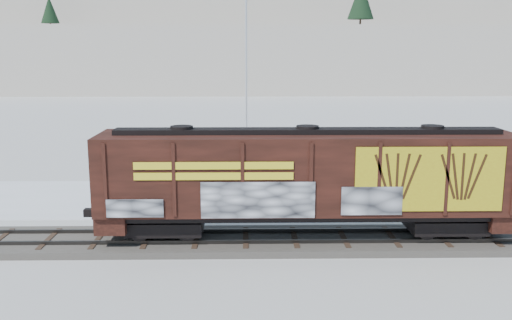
{
  "coord_description": "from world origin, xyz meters",
  "views": [
    {
      "loc": [
        0.05,
        -22.26,
        7.83
      ],
      "look_at": [
        0.47,
        3.0,
        2.94
      ],
      "focal_mm": 40.0,
      "sensor_mm": 36.0,
      "label": 1
    }
  ],
  "objects_px": {
    "flagpole": "(248,96)",
    "car_white": "(234,188)",
    "hopper_railcar": "(307,176)",
    "car_silver": "(193,185)",
    "car_dark": "(300,184)"
  },
  "relations": [
    {
      "from": "car_white",
      "to": "car_dark",
      "type": "bearing_deg",
      "value": -97.62
    },
    {
      "from": "flagpole",
      "to": "car_dark",
      "type": "distance_m",
      "value": 8.23
    },
    {
      "from": "car_silver",
      "to": "car_white",
      "type": "relative_size",
      "value": 1.0
    },
    {
      "from": "flagpole",
      "to": "car_white",
      "type": "distance_m",
      "value": 8.62
    },
    {
      "from": "hopper_railcar",
      "to": "car_white",
      "type": "relative_size",
      "value": 3.99
    },
    {
      "from": "hopper_railcar",
      "to": "car_silver",
      "type": "bearing_deg",
      "value": 125.49
    },
    {
      "from": "hopper_railcar",
      "to": "car_white",
      "type": "xyz_separation_m",
      "value": [
        -3.09,
        6.76,
        -2.14
      ]
    },
    {
      "from": "hopper_railcar",
      "to": "flagpole",
      "type": "bearing_deg",
      "value": 99.25
    },
    {
      "from": "hopper_railcar",
      "to": "car_white",
      "type": "bearing_deg",
      "value": 114.55
    },
    {
      "from": "flagpole",
      "to": "car_dark",
      "type": "bearing_deg",
      "value": -66.37
    },
    {
      "from": "flagpole",
      "to": "car_white",
      "type": "relative_size",
      "value": 3.16
    },
    {
      "from": "hopper_railcar",
      "to": "car_white",
      "type": "height_order",
      "value": "hopper_railcar"
    },
    {
      "from": "hopper_railcar",
      "to": "flagpole",
      "type": "height_order",
      "value": "flagpole"
    },
    {
      "from": "flagpole",
      "to": "car_silver",
      "type": "xyz_separation_m",
      "value": [
        -2.95,
        -6.84,
        -4.22
      ]
    },
    {
      "from": "car_silver",
      "to": "car_dark",
      "type": "relative_size",
      "value": 0.92
    }
  ]
}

